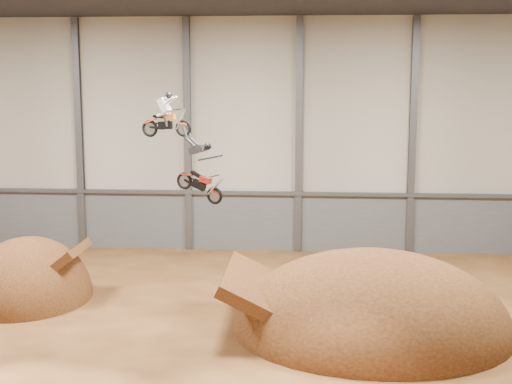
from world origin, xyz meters
TOP-DOWN VIEW (x-y plane):
  - floor at (0.00, 0.00)m, footprint 40.00×40.00m
  - back_wall at (0.00, 15.00)m, footprint 40.00×0.10m
  - lower_band_back at (0.00, 14.90)m, footprint 39.80×0.18m
  - steel_rail at (0.00, 14.75)m, footprint 39.80×0.35m
  - steel_column_1 at (-10.00, 14.80)m, footprint 0.40×0.36m
  - steel_column_2 at (-3.33, 14.80)m, footprint 0.40×0.36m
  - steel_column_3 at (3.33, 14.80)m, footprint 0.40×0.36m
  - steel_column_4 at (10.00, 14.80)m, footprint 0.40×0.36m
  - takeoff_ramp at (-9.35, 4.32)m, footprint 5.97×6.89m
  - landing_ramp at (6.65, 1.31)m, footprint 11.61×10.27m
  - fmx_rider_a at (-2.32, 3.55)m, footprint 2.59×1.48m
  - fmx_rider_b at (-0.92, 2.96)m, footprint 3.92×2.34m

SIDE VIEW (x-z plane):
  - floor at x=0.00m, z-range 0.00..0.00m
  - takeoff_ramp at x=-9.35m, z-range -2.99..2.99m
  - landing_ramp at x=6.65m, z-range -3.35..3.35m
  - lower_band_back at x=0.00m, z-range 0.00..3.50m
  - steel_rail at x=0.00m, z-range 3.45..3.65m
  - fmx_rider_b at x=-0.92m, z-range 4.90..8.50m
  - back_wall at x=0.00m, z-range 0.00..14.00m
  - steel_column_1 at x=-10.00m, z-range 0.05..13.95m
  - steel_column_2 at x=-3.33m, z-range 0.05..13.95m
  - steel_column_3 at x=3.33m, z-range 0.05..13.95m
  - steel_column_4 at x=10.00m, z-range 0.05..13.95m
  - fmx_rider_a at x=-2.32m, z-range 7.84..10.07m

